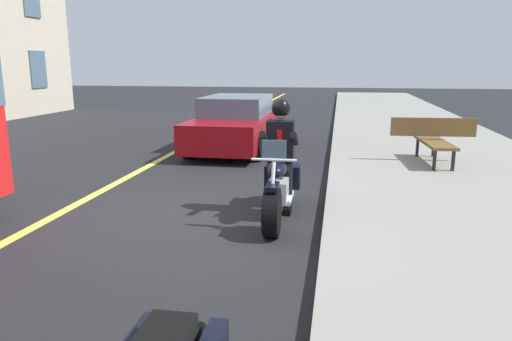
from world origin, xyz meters
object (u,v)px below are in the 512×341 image
(rider_main, at_px, (280,146))
(car_silver, at_px, (236,123))
(bench_sidewalk, at_px, (434,137))
(motorcycle_main, at_px, (279,187))

(rider_main, bearing_deg, car_silver, -161.01)
(rider_main, distance_m, bench_sidewalk, 4.67)
(rider_main, height_order, bench_sidewalk, rider_main)
(car_silver, bearing_deg, bench_sidewalk, 69.87)
(motorcycle_main, distance_m, rider_main, 0.61)
(car_silver, height_order, bench_sidewalk, car_silver)
(motorcycle_main, bearing_deg, rider_main, -177.85)
(rider_main, bearing_deg, motorcycle_main, 2.15)
(bench_sidewalk, bearing_deg, car_silver, -110.13)
(car_silver, xyz_separation_m, bench_sidewalk, (1.74, 4.74, 0.02))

